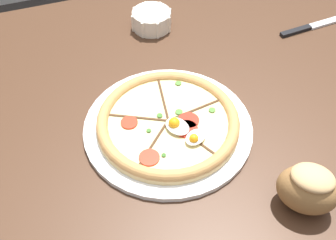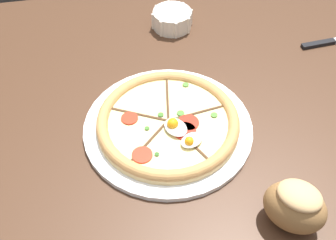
{
  "view_description": "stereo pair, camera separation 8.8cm",
  "coord_description": "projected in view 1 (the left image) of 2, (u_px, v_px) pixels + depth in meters",
  "views": [
    {
      "loc": [
        -0.21,
        -0.64,
        1.42
      ],
      "look_at": [
        -0.01,
        -0.08,
        0.77
      ],
      "focal_mm": 45.0,
      "sensor_mm": 36.0,
      "label": 1
    },
    {
      "loc": [
        -0.12,
        -0.66,
        1.42
      ],
      "look_at": [
        -0.01,
        -0.08,
        0.77
      ],
      "focal_mm": 45.0,
      "sensor_mm": 36.0,
      "label": 2
    }
  ],
  "objects": [
    {
      "name": "knife_main",
      "position": [
        314.0,
        26.0,
        1.15
      ],
      "size": [
        0.22,
        0.04,
        0.01
      ],
      "rotation": [
        0.0,
        0.0,
        0.08
      ],
      "color": "silver",
      "rests_on": "dining_table"
    },
    {
      "name": "bread_piece_far",
      "position": [
        308.0,
        188.0,
        0.75
      ],
      "size": [
        0.14,
        0.14,
        0.1
      ],
      "rotation": [
        0.0,
        0.0,
        2.42
      ],
      "color": "olive",
      "rests_on": "dining_table"
    },
    {
      "name": "ramekin_bowl",
      "position": [
        152.0,
        19.0,
        1.13
      ],
      "size": [
        0.11,
        0.11,
        0.05
      ],
      "color": "silver",
      "rests_on": "dining_table"
    },
    {
      "name": "dining_table",
      "position": [
        161.0,
        128.0,
        1.03
      ],
      "size": [
        1.32,
        0.98,
        0.74
      ],
      "color": "#422819",
      "rests_on": "ground_plane"
    },
    {
      "name": "pizza",
      "position": [
        168.0,
        124.0,
        0.89
      ],
      "size": [
        0.36,
        0.36,
        0.05
      ],
      "color": "white",
      "rests_on": "dining_table"
    }
  ]
}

